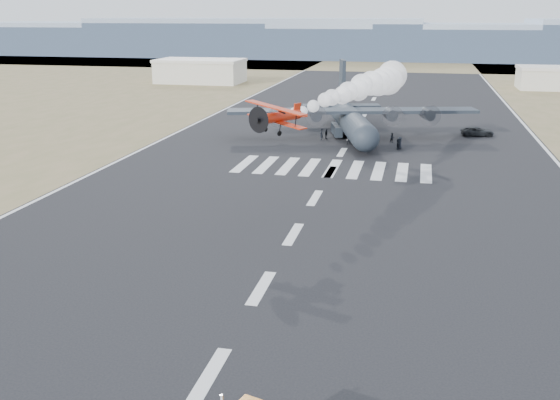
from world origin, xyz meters
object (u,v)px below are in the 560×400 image
(support_vehicle, at_px, (477,132))
(crew_a, at_px, (322,134))
(hangar_left, at_px, (200,71))
(crew_d, at_px, (326,134))
(hangar_right, at_px, (558,78))
(crew_f, at_px, (398,144))
(crew_e, at_px, (400,143))
(crew_h, at_px, (350,139))
(transport_aircraft, at_px, (350,118))
(crew_g, at_px, (355,141))
(crew_c, at_px, (360,145))
(crew_b, at_px, (392,138))
(aerobatic_biplane, at_px, (278,116))

(support_vehicle, bearing_deg, crew_a, 99.38)
(hangar_left, distance_m, crew_d, 89.63)
(hangar_right, bearing_deg, crew_f, -113.80)
(hangar_left, bearing_deg, crew_f, -53.66)
(crew_f, bearing_deg, crew_d, 50.09)
(crew_e, relative_size, crew_h, 1.01)
(transport_aircraft, bearing_deg, hangar_right, 44.35)
(hangar_right, bearing_deg, crew_g, -117.60)
(crew_e, height_order, crew_g, crew_e)
(crew_a, xyz_separation_m, crew_d, (0.62, 1.03, -0.13))
(crew_c, relative_size, crew_f, 0.96)
(hangar_right, relative_size, crew_h, 11.11)
(crew_c, bearing_deg, hangar_right, -15.08)
(crew_g, bearing_deg, crew_b, 80.90)
(aerobatic_biplane, distance_m, support_vehicle, 55.36)
(crew_g, bearing_deg, crew_e, 38.93)
(crew_a, height_order, crew_g, crew_a)
(crew_a, bearing_deg, transport_aircraft, 124.80)
(crew_h, bearing_deg, crew_b, 11.50)
(crew_b, bearing_deg, aerobatic_biplane, -130.75)
(crew_b, xyz_separation_m, crew_g, (-5.38, -3.94, 0.03))
(crew_f, relative_size, crew_h, 0.91)
(crew_b, height_order, crew_e, crew_e)
(crew_f, bearing_deg, crew_b, -1.02)
(crew_d, bearing_deg, crew_g, -120.14)
(crew_a, xyz_separation_m, crew_c, (6.84, -6.18, -0.13))
(transport_aircraft, bearing_deg, crew_f, -62.47)
(crew_a, xyz_separation_m, crew_h, (4.81, -2.68, -0.01))
(crew_b, relative_size, crew_h, 0.85)
(support_vehicle, distance_m, crew_d, 25.35)
(support_vehicle, bearing_deg, aerobatic_biplane, 144.93)
(crew_c, distance_m, crew_h, 4.05)
(hangar_left, distance_m, support_vehicle, 98.98)
(transport_aircraft, relative_size, support_vehicle, 7.54)
(hangar_left, distance_m, transport_aircraft, 88.96)
(crew_c, bearing_deg, crew_b, -22.98)
(aerobatic_biplane, height_order, crew_h, aerobatic_biplane)
(crew_a, bearing_deg, hangar_left, -158.72)
(crew_e, bearing_deg, support_vehicle, 152.41)
(hangar_right, height_order, crew_b, hangar_right)
(crew_d, bearing_deg, crew_f, -104.53)
(transport_aircraft, height_order, crew_g, transport_aircraft)
(crew_h, bearing_deg, crew_f, -29.21)
(aerobatic_biplane, xyz_separation_m, crew_f, (10.17, 35.79, -9.42))
(crew_b, distance_m, crew_h, 7.01)
(crew_f, bearing_deg, crew_g, 66.86)
(crew_d, height_order, crew_g, crew_g)
(crew_b, xyz_separation_m, crew_d, (-10.58, 0.82, 0.02))
(hangar_right, relative_size, aerobatic_biplane, 3.00)
(hangar_left, distance_m, crew_b, 96.39)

